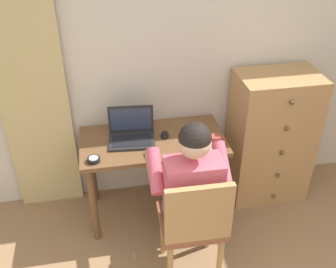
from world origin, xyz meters
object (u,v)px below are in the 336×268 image
object	(u,v)px
desk	(153,152)
desk_clock	(94,160)
chair	(194,222)
dresser	(271,137)
person_seated	(189,183)
computer_mouse	(165,135)
coffee_mug	(215,141)
laptop	(132,133)

from	to	relation	value
desk	desk_clock	bearing A→B (deg)	-155.84
chair	desk_clock	bearing A→B (deg)	140.87
dresser	chair	distance (m)	1.14
person_seated	chair	bearing A→B (deg)	-90.91
computer_mouse	coffee_mug	xyz separation A→B (m)	(0.34, -0.20, 0.03)
dresser	chair	bearing A→B (deg)	-137.40
desk	chair	size ratio (longest dim) A/B	1.22
person_seated	laptop	bearing A→B (deg)	120.29
desk_clock	laptop	bearing A→B (deg)	39.03
computer_mouse	coffee_mug	size ratio (longest dim) A/B	0.83
dresser	coffee_mug	distance (m)	0.66
laptop	chair	bearing A→B (deg)	-66.61
laptop	computer_mouse	distance (m)	0.25
person_seated	desk	bearing A→B (deg)	107.94
dresser	computer_mouse	bearing A→B (deg)	-176.37
computer_mouse	chair	bearing A→B (deg)	-72.11
laptop	coffee_mug	bearing A→B (deg)	-20.12
desk_clock	desk	bearing A→B (deg)	24.16
desk	laptop	size ratio (longest dim) A/B	3.02
dresser	computer_mouse	xyz separation A→B (m)	(-0.91, -0.06, 0.17)
dresser	chair	world-z (taller)	dresser
chair	laptop	size ratio (longest dim) A/B	2.48
laptop	coffee_mug	size ratio (longest dim) A/B	3.01
desk	person_seated	world-z (taller)	person_seated
laptop	coffee_mug	xyz separation A→B (m)	(0.59, -0.22, -0.00)
desk	laptop	xyz separation A→B (m)	(-0.15, 0.04, 0.17)
chair	coffee_mug	size ratio (longest dim) A/B	7.47
dresser	laptop	size ratio (longest dim) A/B	3.12
dresser	computer_mouse	distance (m)	0.92
coffee_mug	person_seated	bearing A→B (deg)	-129.76
chair	laptop	distance (m)	0.84
desk	coffee_mug	xyz separation A→B (m)	(0.44, -0.18, 0.17)
desk	coffee_mug	world-z (taller)	coffee_mug
desk	person_seated	size ratio (longest dim) A/B	0.90
laptop	desk_clock	bearing A→B (deg)	-140.97
person_seated	coffee_mug	distance (m)	0.43
dresser	laptop	xyz separation A→B (m)	(-1.16, -0.05, 0.21)
chair	computer_mouse	bearing A→B (deg)	95.12
laptop	coffee_mug	world-z (taller)	laptop
dresser	computer_mouse	world-z (taller)	dresser
person_seated	coffee_mug	xyz separation A→B (m)	(0.27, 0.33, 0.08)
desk_clock	coffee_mug	bearing A→B (deg)	1.24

